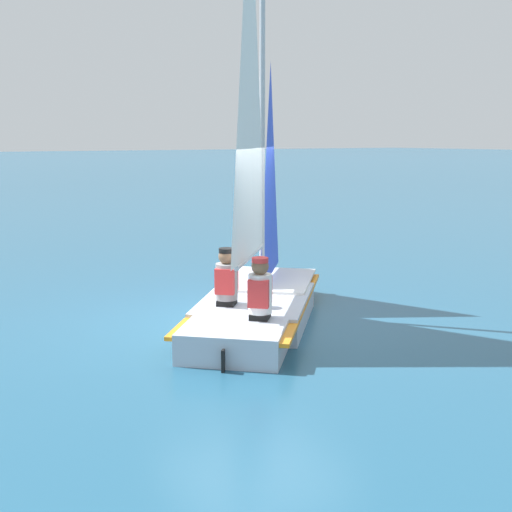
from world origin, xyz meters
TOP-DOWN VIEW (x-y plane):
  - ground_plane at (0.00, 0.00)m, footprint 260.00×260.00m
  - sailboat_main at (-0.00, -0.00)m, footprint 3.72×3.83m
  - sailor_helm at (-0.57, -0.15)m, footprint 0.42×0.43m
  - sailor_crew at (-0.57, -0.98)m, footprint 0.42×0.43m

SIDE VIEW (x-z plane):
  - ground_plane at x=0.00m, z-range 0.00..0.00m
  - sailor_helm at x=-0.57m, z-range 0.05..1.21m
  - sailor_crew at x=-0.57m, z-range 0.05..1.21m
  - sailboat_main at x=0.00m, z-range -2.18..3.91m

